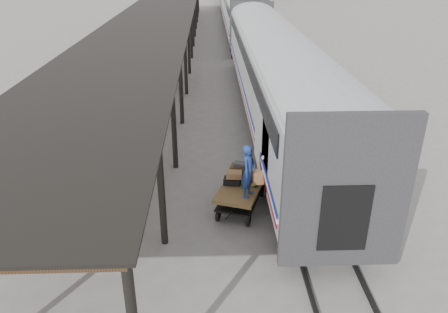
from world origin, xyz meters
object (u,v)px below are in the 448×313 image
(porter, at_px, (249,171))
(pedestrian, at_px, (162,78))
(luggage_tug, at_px, (157,74))
(baggage_cart, at_px, (241,191))

(porter, distance_m, pedestrian, 15.32)
(porter, bearing_deg, pedestrian, 42.40)
(luggage_tug, height_order, pedestrian, pedestrian)
(porter, height_order, pedestrian, porter)
(baggage_cart, height_order, luggage_tug, luggage_tug)
(porter, relative_size, pedestrian, 1.10)
(luggage_tug, bearing_deg, porter, -85.12)
(luggage_tug, height_order, porter, porter)
(baggage_cart, relative_size, porter, 1.57)
(luggage_tug, xyz_separation_m, pedestrian, (0.39, -1.17, 0.08))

